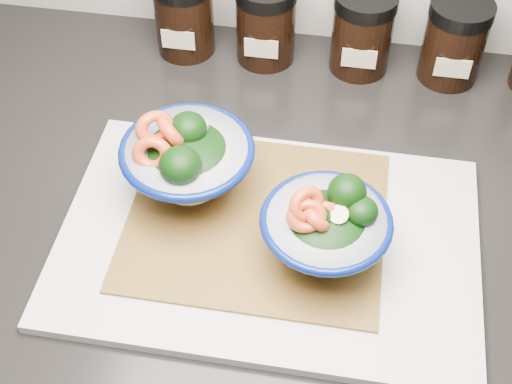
% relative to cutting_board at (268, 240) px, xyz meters
% --- Properties ---
extents(cabinet, '(3.43, 0.58, 0.86)m').
position_rel_cutting_board_xyz_m(cabinet, '(0.08, 0.08, -0.48)').
color(cabinet, black).
rests_on(cabinet, ground).
extents(countertop, '(3.50, 0.60, 0.04)m').
position_rel_cutting_board_xyz_m(countertop, '(0.08, 0.08, -0.03)').
color(countertop, black).
rests_on(countertop, cabinet).
extents(cutting_board, '(0.45, 0.30, 0.01)m').
position_rel_cutting_board_xyz_m(cutting_board, '(0.00, 0.00, 0.00)').
color(cutting_board, beige).
rests_on(cutting_board, countertop).
extents(bamboo_mat, '(0.28, 0.24, 0.00)m').
position_rel_cutting_board_xyz_m(bamboo_mat, '(-0.02, 0.02, 0.01)').
color(bamboo_mat, olive).
rests_on(bamboo_mat, cutting_board).
extents(bowl_left, '(0.15, 0.15, 0.11)m').
position_rel_cutting_board_xyz_m(bowl_left, '(-0.10, 0.05, 0.06)').
color(bowl_left, white).
rests_on(bowl_left, bamboo_mat).
extents(bowl_right, '(0.13, 0.13, 0.11)m').
position_rel_cutting_board_xyz_m(bowl_right, '(0.06, -0.02, 0.05)').
color(bowl_right, white).
rests_on(bowl_right, bamboo_mat).
extents(spice_jar_a, '(0.08, 0.08, 0.11)m').
position_rel_cutting_board_xyz_m(spice_jar_a, '(-0.17, 0.32, 0.05)').
color(spice_jar_a, black).
rests_on(spice_jar_a, countertop).
extents(spice_jar_b, '(0.08, 0.08, 0.11)m').
position_rel_cutting_board_xyz_m(spice_jar_b, '(-0.05, 0.32, 0.05)').
color(spice_jar_b, black).
rests_on(spice_jar_b, countertop).
extents(spice_jar_c, '(0.08, 0.08, 0.11)m').
position_rel_cutting_board_xyz_m(spice_jar_c, '(0.07, 0.32, 0.05)').
color(spice_jar_c, black).
rests_on(spice_jar_c, countertop).
extents(spice_jar_d, '(0.08, 0.08, 0.11)m').
position_rel_cutting_board_xyz_m(spice_jar_d, '(0.19, 0.32, 0.05)').
color(spice_jar_d, black).
rests_on(spice_jar_d, countertop).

